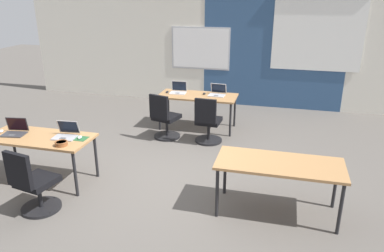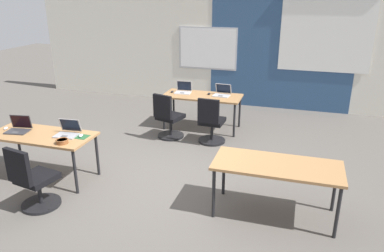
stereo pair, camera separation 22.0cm
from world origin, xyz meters
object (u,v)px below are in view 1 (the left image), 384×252
mouse_near_left_end (1,131)px  chair_near_left_inner (34,186)px  laptop_near_left_end (15,131)px  mouse_far_right (204,94)px  chair_far_left (165,120)px  desk_far_center (198,98)px  mouse_far_left (167,92)px  desk_near_right (279,167)px  laptop_far_right (217,93)px  laptop_near_left_inner (66,134)px  laptop_far_left (178,90)px  snack_bowl (61,143)px  desk_near_left (39,140)px  chair_far_right (208,124)px  mouse_near_left_inner (80,137)px

mouse_near_left_end → chair_near_left_inner: bearing=-36.3°
chair_near_left_inner → laptop_near_left_end: size_ratio=2.50×
mouse_far_right → chair_far_left: 1.07m
desk_far_center → mouse_far_left: mouse_far_left is taller
desk_far_center → mouse_far_left: (-0.66, 0.01, 0.08)m
desk_near_right → chair_near_left_inner: size_ratio=1.74×
mouse_far_right → desk_near_right: bearing=-60.5°
laptop_far_right → laptop_near_left_inner: 3.30m
laptop_far_left → snack_bowl: bearing=-108.2°
mouse_far_right → desk_near_left: bearing=-122.9°
chair_far_right → snack_bowl: (-1.61, -2.28, 0.38)m
chair_far_right → mouse_near_left_end: 3.48m
desk_far_center → laptop_far_right: bearing=14.1°
desk_near_left → desk_far_center: size_ratio=1.00×
mouse_near_left_inner → chair_far_left: size_ratio=0.12×
desk_near_right → mouse_near_left_end: bearing=179.8°
desk_far_center → mouse_far_right: 0.17m
desk_near_left → chair_far_left: (1.27, 2.08, -0.28)m
laptop_near_left_inner → laptop_near_left_end: size_ratio=0.96×
mouse_near_left_end → laptop_far_left: (1.98, 2.86, 0.03)m
desk_near_left → chair_far_right: chair_far_right is taller
desk_near_left → laptop_far_left: 3.17m
desk_near_left → laptop_near_left_inner: 0.43m
laptop_far_right → laptop_near_left_end: (-2.55, -2.89, 0.00)m
chair_far_right → snack_bowl: 2.81m
chair_near_left_inner → chair_far_left: 2.99m
chair_far_right → snack_bowl: size_ratio=5.18×
mouse_near_left_end → laptop_near_left_inner: bearing=4.1°
desk_far_center → chair_near_left_inner: bearing=-110.1°
desk_near_left → chair_far_right: 2.98m
desk_near_left → mouse_near_left_end: (-0.66, 0.01, 0.08)m
desk_near_left → mouse_far_right: bearing=57.1°
desk_far_center → snack_bowl: snack_bowl is taller
desk_near_left → snack_bowl: bearing=-22.1°
mouse_near_left_end → desk_near_left: bearing=-1.2°
mouse_far_right → snack_bowl: (-1.35, -3.10, 0.02)m
desk_near_left → mouse_far_left: 3.02m
desk_near_left → chair_far_left: chair_far_left is taller
laptop_far_right → chair_far_left: laptop_far_right is taller
desk_near_right → laptop_far_right: bearing=115.1°
laptop_far_right → snack_bowl: laptop_far_right is taller
desk_near_left → laptop_far_left: bearing=65.5°
desk_far_center → laptop_far_right: 0.42m
desk_near_right → mouse_far_left: size_ratio=15.60×
desk_near_left → mouse_near_left_end: 0.67m
desk_near_right → laptop_near_left_inner: size_ratio=4.52×
mouse_near_left_inner → desk_near_right: bearing=-1.6°
mouse_near_left_inner → laptop_far_left: 2.88m
snack_bowl → chair_near_left_inner: bearing=-98.4°
desk_near_left → mouse_far_right: size_ratio=15.44×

